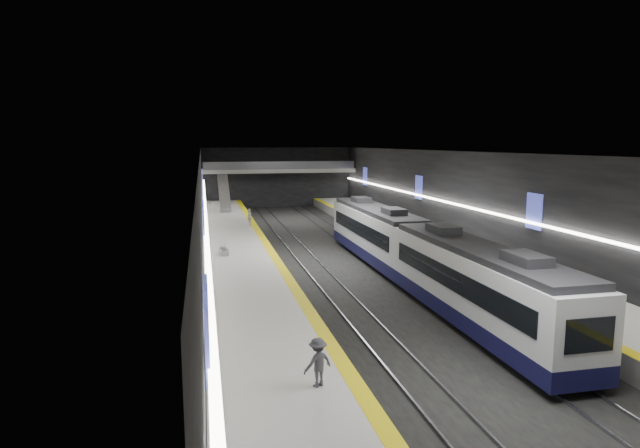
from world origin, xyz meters
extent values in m
plane|color=black|center=(0.00, 0.00, 0.00)|extent=(70.00, 70.00, 0.00)
cube|color=beige|center=(0.00, 0.00, 8.00)|extent=(20.00, 70.00, 0.04)
cube|color=black|center=(-10.00, 0.00, 4.00)|extent=(0.04, 70.00, 8.00)
cube|color=black|center=(10.00, 0.00, 4.00)|extent=(0.04, 70.00, 8.00)
cube|color=black|center=(0.00, 35.00, 4.00)|extent=(20.00, 0.04, 8.00)
cube|color=slate|center=(-7.50, 0.00, 0.50)|extent=(5.00, 70.00, 1.00)
cube|color=#B1B1AC|center=(-7.50, 0.00, 1.01)|extent=(5.00, 70.00, 0.02)
cube|color=yellow|center=(-5.30, 0.00, 1.02)|extent=(0.60, 70.00, 0.02)
cube|color=slate|center=(7.50, 0.00, 0.50)|extent=(5.00, 70.00, 1.00)
cube|color=#B1B1AC|center=(7.50, 0.00, 1.01)|extent=(5.00, 70.00, 0.02)
cube|color=yellow|center=(5.30, 0.00, 1.02)|extent=(0.60, 70.00, 0.02)
cube|color=gray|center=(-3.22, 0.00, 0.06)|extent=(0.08, 70.00, 0.12)
cube|color=gray|center=(-1.78, 0.00, 0.06)|extent=(0.08, 70.00, 0.12)
cube|color=gray|center=(1.78, 0.00, 0.06)|extent=(0.08, 70.00, 0.12)
cube|color=gray|center=(3.22, 0.00, 0.06)|extent=(0.08, 70.00, 0.12)
cube|color=#100F38|center=(2.50, -14.75, 0.75)|extent=(2.65, 15.00, 0.80)
cube|color=silver|center=(2.50, -14.75, 2.40)|extent=(2.65, 15.00, 2.50)
cube|color=black|center=(2.50, -14.75, 3.80)|extent=(2.44, 14.25, 0.30)
cube|color=black|center=(2.50, -14.75, 2.45)|extent=(2.69, 13.20, 1.00)
cube|color=black|center=(2.50, -22.27, 2.35)|extent=(1.85, 0.05, 1.20)
cube|color=#100F38|center=(2.50, 0.25, 0.75)|extent=(2.65, 15.00, 0.80)
cube|color=silver|center=(2.50, 0.25, 2.40)|extent=(2.65, 15.00, 2.50)
cube|color=black|center=(2.50, 0.25, 3.80)|extent=(2.44, 14.25, 0.30)
cube|color=black|center=(2.50, 0.25, 2.45)|extent=(2.69, 13.20, 1.00)
cube|color=black|center=(2.50, -7.27, 2.35)|extent=(1.85, 0.05, 1.20)
cube|color=#3C46B5|center=(-9.92, -25.00, 4.50)|extent=(0.10, 1.50, 2.20)
cube|color=#3C46B5|center=(-9.92, -8.00, 4.50)|extent=(0.10, 1.50, 2.20)
cube|color=#3C46B5|center=(-9.92, 10.00, 4.50)|extent=(0.10, 1.50, 2.20)
cube|color=#3C46B5|center=(-9.92, 27.00, 4.50)|extent=(0.10, 1.50, 2.20)
cube|color=#3C46B5|center=(9.92, -8.00, 4.50)|extent=(0.10, 1.50, 2.20)
cube|color=#3C46B5|center=(9.92, 10.00, 4.50)|extent=(0.10, 1.50, 2.20)
cube|color=#3C46B5|center=(9.92, 27.00, 4.50)|extent=(0.10, 1.50, 2.20)
cube|color=white|center=(-9.80, 0.00, 3.80)|extent=(0.25, 68.60, 0.12)
cube|color=white|center=(9.80, 0.00, 3.80)|extent=(0.25, 68.60, 0.12)
cube|color=gray|center=(0.00, 33.00, 5.00)|extent=(20.00, 3.00, 0.50)
cube|color=#47474C|center=(0.00, 31.55, 5.75)|extent=(19.60, 0.08, 1.00)
cube|color=#99999E|center=(-7.50, 26.00, 2.90)|extent=(1.20, 7.50, 3.92)
cube|color=#99999E|center=(-8.62, 0.01, 1.19)|extent=(0.62, 1.63, 0.39)
cube|color=#99999E|center=(9.50, 4.78, 1.24)|extent=(1.12, 2.00, 0.47)
imported|color=#B2424B|center=(6.39, 3.35, 1.78)|extent=(0.56, 0.67, 1.55)
imported|color=#4E7AAA|center=(6.47, -6.20, 1.98)|extent=(1.20, 1.14, 1.96)
imported|color=silver|center=(-5.78, 12.04, 1.82)|extent=(0.65, 1.04, 1.65)
imported|color=#3E3E45|center=(-6.53, -21.23, 1.79)|extent=(1.17, 0.95, 1.58)
camera|label=1|loc=(-9.91, -36.90, 8.69)|focal=30.00mm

